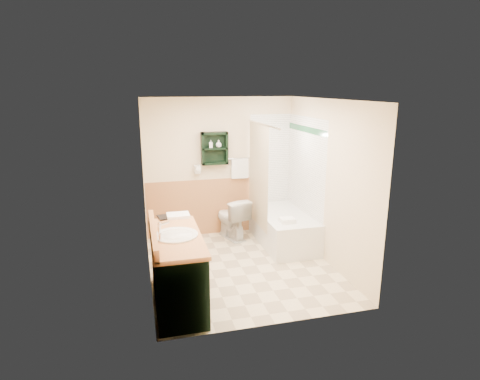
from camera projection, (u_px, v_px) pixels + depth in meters
name	position (u px, v px, depth m)	size (l,w,h in m)	color
floor	(241.00, 267.00, 5.87)	(3.00, 3.00, 0.00)	beige
back_wall	(219.00, 167.00, 6.99)	(2.60, 0.04, 2.40)	#F4E4BF
left_wall	(144.00, 194.00, 5.25)	(0.04, 3.00, 2.40)	#F4E4BF
right_wall	(328.00, 182.00, 5.89)	(0.04, 3.00, 2.40)	#F4E4BF
ceiling	(241.00, 98.00, 5.26)	(2.60, 3.00, 0.04)	white
wainscot_left	(150.00, 244.00, 5.43)	(2.98, 2.98, 1.00)	tan
wainscot_back	(220.00, 206.00, 7.14)	(2.58, 2.58, 1.00)	tan
mirror_frame	(148.00, 181.00, 4.67)	(1.30, 1.30, 1.00)	olive
mirror_glass	(148.00, 181.00, 4.67)	(1.20, 1.20, 0.90)	white
tile_right	(305.00, 181.00, 6.62)	(1.50, 1.50, 2.10)	white
tile_back	(275.00, 173.00, 7.24)	(0.95, 0.95, 2.10)	white
tile_accent	(306.00, 129.00, 6.40)	(1.50, 1.50, 0.10)	#154A28
wall_shelf	(215.00, 148.00, 6.77)	(0.45, 0.15, 0.55)	black
hair_dryer	(197.00, 169.00, 6.81)	(0.10, 0.24, 0.18)	silver
towel_bar	(240.00, 158.00, 6.97)	(0.40, 0.06, 0.40)	silver
curtain_rod	(262.00, 124.00, 6.20)	(0.03, 0.03, 1.60)	silver
shower_curtain	(258.00, 175.00, 6.58)	(1.05, 1.05, 1.70)	#BFB090
vanity	(177.00, 270.00, 4.79)	(0.59, 1.38, 0.88)	black
bathtub	(284.00, 228.00, 6.70)	(0.79, 1.50, 0.53)	silver
toilet	(232.00, 218.00, 6.92)	(0.41, 0.73, 0.71)	silver
counter_towel	(178.00, 215.00, 5.35)	(0.30, 0.23, 0.04)	silver
vanity_book	(158.00, 211.00, 5.25)	(0.16, 0.02, 0.22)	black
tub_towel	(287.00, 220.00, 6.19)	(0.22, 0.18, 0.07)	silver
soap_bottle_a	(211.00, 146.00, 6.74)	(0.06, 0.13, 0.06)	silver
soap_bottle_b	(219.00, 145.00, 6.77)	(0.10, 0.12, 0.10)	silver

